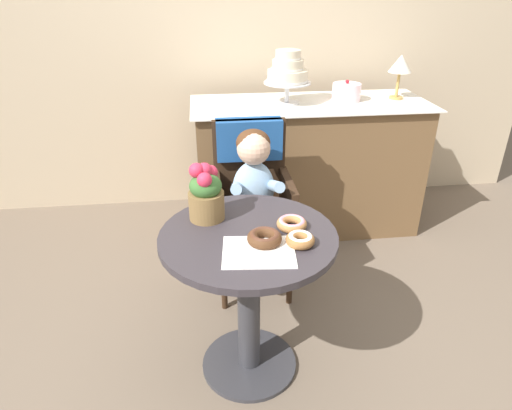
{
  "coord_description": "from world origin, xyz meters",
  "views": [
    {
      "loc": [
        -0.15,
        -1.53,
        1.64
      ],
      "look_at": [
        0.05,
        0.15,
        0.77
      ],
      "focal_mm": 31.42,
      "sensor_mm": 36.0,
      "label": 1
    }
  ],
  "objects_px": {
    "flower_vase": "(206,193)",
    "table_lamp": "(400,66)",
    "round_layer_cake": "(346,92)",
    "donut_front": "(264,237)",
    "donut_mid": "(300,239)",
    "donut_side": "(292,223)",
    "seated_child": "(254,185)",
    "tiered_cake_stand": "(288,72)",
    "cafe_table": "(249,277)",
    "wicker_chair": "(251,180)"
  },
  "relations": [
    {
      "from": "round_layer_cake",
      "to": "table_lamp",
      "type": "xyz_separation_m",
      "value": [
        0.35,
        0.01,
        0.16
      ]
    },
    {
      "from": "wicker_chair",
      "to": "flower_vase",
      "type": "xyz_separation_m",
      "value": [
        -0.25,
        -0.55,
        0.2
      ]
    },
    {
      "from": "donut_mid",
      "to": "wicker_chair",
      "type": "bearing_deg",
      "value": 97.07
    },
    {
      "from": "donut_side",
      "to": "round_layer_cake",
      "type": "xyz_separation_m",
      "value": [
        0.61,
        1.3,
        0.21
      ]
    },
    {
      "from": "tiered_cake_stand",
      "to": "round_layer_cake",
      "type": "distance_m",
      "value": 0.43
    },
    {
      "from": "donut_front",
      "to": "donut_mid",
      "type": "xyz_separation_m",
      "value": [
        0.13,
        -0.03,
        -0.0
      ]
    },
    {
      "from": "donut_mid",
      "to": "cafe_table",
      "type": "bearing_deg",
      "value": 151.38
    },
    {
      "from": "donut_front",
      "to": "tiered_cake_stand",
      "type": "distance_m",
      "value": 1.46
    },
    {
      "from": "donut_front",
      "to": "round_layer_cake",
      "type": "bearing_deg",
      "value": 62.33
    },
    {
      "from": "wicker_chair",
      "to": "donut_front",
      "type": "xyz_separation_m",
      "value": [
        -0.03,
        -0.78,
        0.11
      ]
    },
    {
      "from": "tiered_cake_stand",
      "to": "round_layer_cake",
      "type": "xyz_separation_m",
      "value": [
        0.4,
        0.03,
        -0.15
      ]
    },
    {
      "from": "donut_mid",
      "to": "donut_side",
      "type": "xyz_separation_m",
      "value": [
        -0.01,
        0.13,
        -0.0
      ]
    },
    {
      "from": "seated_child",
      "to": "donut_front",
      "type": "bearing_deg",
      "value": -93.15
    },
    {
      "from": "cafe_table",
      "to": "table_lamp",
      "type": "distance_m",
      "value": 1.86
    },
    {
      "from": "cafe_table",
      "to": "round_layer_cake",
      "type": "xyz_separation_m",
      "value": [
        0.79,
        1.33,
        0.45
      ]
    },
    {
      "from": "donut_front",
      "to": "table_lamp",
      "type": "bearing_deg",
      "value": 52.41
    },
    {
      "from": "cafe_table",
      "to": "donut_side",
      "type": "distance_m",
      "value": 0.3
    },
    {
      "from": "tiered_cake_stand",
      "to": "table_lamp",
      "type": "height_order",
      "value": "tiered_cake_stand"
    },
    {
      "from": "tiered_cake_stand",
      "to": "cafe_table",
      "type": "bearing_deg",
      "value": -106.69
    },
    {
      "from": "table_lamp",
      "to": "flower_vase",
      "type": "bearing_deg",
      "value": -137.75
    },
    {
      "from": "cafe_table",
      "to": "wicker_chair",
      "type": "height_order",
      "value": "wicker_chair"
    },
    {
      "from": "donut_front",
      "to": "tiered_cake_stand",
      "type": "relative_size",
      "value": 0.41
    },
    {
      "from": "wicker_chair",
      "to": "table_lamp",
      "type": "bearing_deg",
      "value": 33.78
    },
    {
      "from": "wicker_chair",
      "to": "seated_child",
      "type": "relative_size",
      "value": 1.31
    },
    {
      "from": "wicker_chair",
      "to": "round_layer_cake",
      "type": "bearing_deg",
      "value": 44.52
    },
    {
      "from": "donut_front",
      "to": "round_layer_cake",
      "type": "distance_m",
      "value": 1.6
    },
    {
      "from": "round_layer_cake",
      "to": "donut_side",
      "type": "bearing_deg",
      "value": -115.12
    },
    {
      "from": "seated_child",
      "to": "donut_front",
      "type": "xyz_separation_m",
      "value": [
        -0.03,
        -0.62,
        0.07
      ]
    },
    {
      "from": "donut_front",
      "to": "tiered_cake_stand",
      "type": "height_order",
      "value": "tiered_cake_stand"
    },
    {
      "from": "wicker_chair",
      "to": "donut_front",
      "type": "relative_size",
      "value": 7.05
    },
    {
      "from": "donut_side",
      "to": "round_layer_cake",
      "type": "relative_size",
      "value": 0.66
    },
    {
      "from": "donut_mid",
      "to": "donut_side",
      "type": "distance_m",
      "value": 0.13
    },
    {
      "from": "wicker_chair",
      "to": "donut_side",
      "type": "distance_m",
      "value": 0.69
    },
    {
      "from": "donut_front",
      "to": "round_layer_cake",
      "type": "xyz_separation_m",
      "value": [
        0.74,
        1.41,
        0.21
      ]
    },
    {
      "from": "cafe_table",
      "to": "tiered_cake_stand",
      "type": "xyz_separation_m",
      "value": [
        0.39,
        1.3,
        0.59
      ]
    },
    {
      "from": "cafe_table",
      "to": "flower_vase",
      "type": "xyz_separation_m",
      "value": [
        -0.16,
        0.15,
        0.33
      ]
    },
    {
      "from": "donut_mid",
      "to": "donut_side",
      "type": "relative_size",
      "value": 0.91
    },
    {
      "from": "flower_vase",
      "to": "donut_front",
      "type": "bearing_deg",
      "value": -47.03
    },
    {
      "from": "donut_front",
      "to": "flower_vase",
      "type": "bearing_deg",
      "value": 132.97
    },
    {
      "from": "seated_child",
      "to": "table_lamp",
      "type": "bearing_deg",
      "value": 36.9
    },
    {
      "from": "seated_child",
      "to": "table_lamp",
      "type": "height_order",
      "value": "table_lamp"
    },
    {
      "from": "donut_side",
      "to": "flower_vase",
      "type": "xyz_separation_m",
      "value": [
        -0.34,
        0.13,
        0.1
      ]
    },
    {
      "from": "donut_side",
      "to": "tiered_cake_stand",
      "type": "height_order",
      "value": "tiered_cake_stand"
    },
    {
      "from": "donut_mid",
      "to": "round_layer_cake",
      "type": "height_order",
      "value": "round_layer_cake"
    },
    {
      "from": "donut_mid",
      "to": "seated_child",
      "type": "bearing_deg",
      "value": 98.74
    },
    {
      "from": "cafe_table",
      "to": "donut_front",
      "type": "relative_size",
      "value": 5.32
    },
    {
      "from": "donut_mid",
      "to": "tiered_cake_stand",
      "type": "relative_size",
      "value": 0.34
    },
    {
      "from": "tiered_cake_stand",
      "to": "round_layer_cake",
      "type": "relative_size",
      "value": 1.78
    },
    {
      "from": "flower_vase",
      "to": "table_lamp",
      "type": "relative_size",
      "value": 0.87
    },
    {
      "from": "seated_child",
      "to": "flower_vase",
      "type": "bearing_deg",
      "value": -122.39
    }
  ]
}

